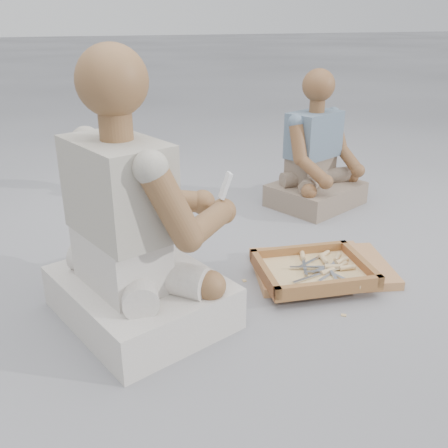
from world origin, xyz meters
name	(u,v)px	position (x,y,z in m)	size (l,w,h in m)	color
ground	(271,308)	(0.00, 0.00, 0.00)	(60.00, 60.00, 0.00)	gray
carved_panel	(322,268)	(0.34, 0.19, 0.02)	(0.60, 0.40, 0.04)	#A76E40
tool_tray	(313,271)	(0.25, 0.11, 0.06)	(0.51, 0.43, 0.06)	brown
chisel_0	(324,273)	(0.28, 0.07, 0.07)	(0.22, 0.06, 0.02)	silver
chisel_1	(350,281)	(0.34, -0.03, 0.07)	(0.09, 0.21, 0.02)	silver
chisel_2	(336,259)	(0.40, 0.17, 0.06)	(0.17, 0.16, 0.02)	silver
chisel_3	(325,261)	(0.33, 0.15, 0.07)	(0.08, 0.22, 0.02)	silver
chisel_4	(303,258)	(0.26, 0.22, 0.07)	(0.11, 0.21, 0.02)	silver
chisel_5	(339,267)	(0.37, 0.10, 0.06)	(0.20, 0.12, 0.02)	silver
chisel_6	(321,256)	(0.35, 0.22, 0.07)	(0.21, 0.10, 0.02)	silver
chisel_7	(338,262)	(0.39, 0.13, 0.07)	(0.22, 0.07, 0.02)	silver
chisel_8	(342,268)	(0.37, 0.07, 0.07)	(0.22, 0.05, 0.02)	silver
chisel_9	(328,267)	(0.32, 0.10, 0.07)	(0.21, 0.09, 0.02)	silver
wood_chip_0	(344,315)	(0.24, -0.15, 0.00)	(0.02, 0.01, 0.00)	#D1BD7B
wood_chip_1	(288,268)	(0.22, 0.27, 0.00)	(0.02, 0.01, 0.00)	#D1BD7B
wood_chip_2	(269,288)	(0.06, 0.14, 0.00)	(0.02, 0.01, 0.00)	#D1BD7B
wood_chip_3	(244,281)	(-0.02, 0.24, 0.00)	(0.02, 0.01, 0.00)	#D1BD7B
wood_chip_4	(373,271)	(0.56, 0.11, 0.00)	(0.02, 0.01, 0.00)	#D1BD7B
wood_chip_5	(342,252)	(0.55, 0.33, 0.00)	(0.02, 0.01, 0.00)	#D1BD7B
wood_chip_6	(292,283)	(0.17, 0.14, 0.00)	(0.02, 0.01, 0.00)	#D1BD7B
wood_chip_7	(342,279)	(0.39, 0.09, 0.00)	(0.02, 0.01, 0.00)	#D1BD7B
wood_chip_8	(322,260)	(0.41, 0.29, 0.00)	(0.02, 0.01, 0.00)	#D1BD7B
craftsman	(135,235)	(-0.50, 0.13, 0.34)	(0.75, 0.77, 1.00)	beige
companion	(316,162)	(0.77, 0.98, 0.27)	(0.63, 0.57, 0.80)	gray
mobile_phone	(226,185)	(-0.13, 0.18, 0.47)	(0.05, 0.05, 0.10)	white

